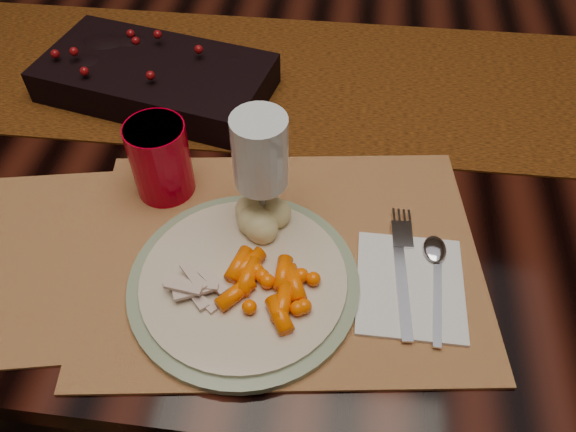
# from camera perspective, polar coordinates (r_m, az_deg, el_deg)

# --- Properties ---
(floor) EXTENTS (5.00, 5.00, 0.00)m
(floor) POSITION_cam_1_polar(r_m,az_deg,el_deg) (1.49, 0.97, -13.03)
(floor) COLOR black
(floor) RESTS_ON ground
(dining_table) EXTENTS (1.80, 1.00, 0.75)m
(dining_table) POSITION_cam_1_polar(r_m,az_deg,el_deg) (1.17, 1.21, -4.53)
(dining_table) COLOR black
(dining_table) RESTS_ON floor
(table_runner) EXTENTS (1.85, 0.40, 0.00)m
(table_runner) POSITION_cam_1_polar(r_m,az_deg,el_deg) (0.98, 5.25, 13.31)
(table_runner) COLOR #382306
(table_runner) RESTS_ON dining_table
(centerpiece) EXTENTS (0.39, 0.26, 0.07)m
(centerpiece) POSITION_cam_1_polar(r_m,az_deg,el_deg) (0.96, -13.35, 13.93)
(centerpiece) COLOR black
(centerpiece) RESTS_ON table_runner
(placemat_main) EXTENTS (0.53, 0.42, 0.00)m
(placemat_main) POSITION_cam_1_polar(r_m,az_deg,el_deg) (0.71, -0.38, -4.05)
(placemat_main) COLOR brown
(placemat_main) RESTS_ON dining_table
(dinner_plate) EXTENTS (0.29, 0.29, 0.02)m
(dinner_plate) POSITION_cam_1_polar(r_m,az_deg,el_deg) (0.68, -4.52, -6.65)
(dinner_plate) COLOR beige
(dinner_plate) RESTS_ON placemat_main
(baby_carrots) EXTENTS (0.11, 0.10, 0.02)m
(baby_carrots) POSITION_cam_1_polar(r_m,az_deg,el_deg) (0.65, -2.39, -7.37)
(baby_carrots) COLOR #FE5B00
(baby_carrots) RESTS_ON dinner_plate
(mashed_potatoes) EXTENTS (0.09, 0.08, 0.05)m
(mashed_potatoes) POSITION_cam_1_polar(r_m,az_deg,el_deg) (0.70, -2.24, -0.12)
(mashed_potatoes) COLOR tan
(mashed_potatoes) RESTS_ON dinner_plate
(turkey_shreds) EXTENTS (0.07, 0.07, 0.01)m
(turkey_shreds) POSITION_cam_1_polar(r_m,az_deg,el_deg) (0.67, -9.19, -7.05)
(turkey_shreds) COLOR beige
(turkey_shreds) RESTS_ON dinner_plate
(napkin) EXTENTS (0.13, 0.15, 0.01)m
(napkin) POSITION_cam_1_polar(r_m,az_deg,el_deg) (0.70, 12.29, -6.91)
(napkin) COLOR silver
(napkin) RESTS_ON placemat_main
(fork) EXTENTS (0.04, 0.17, 0.00)m
(fork) POSITION_cam_1_polar(r_m,az_deg,el_deg) (0.70, 11.56, -5.94)
(fork) COLOR silver
(fork) RESTS_ON napkin
(spoon) EXTENTS (0.04, 0.15, 0.00)m
(spoon) POSITION_cam_1_polar(r_m,az_deg,el_deg) (0.70, 14.84, -6.83)
(spoon) COLOR silver
(spoon) RESTS_ON napkin
(red_cup) EXTENTS (0.09, 0.09, 0.11)m
(red_cup) POSITION_cam_1_polar(r_m,az_deg,el_deg) (0.77, -12.84, 5.63)
(red_cup) COLOR #A10016
(red_cup) RESTS_ON placemat_main
(wine_glass) EXTENTS (0.07, 0.07, 0.18)m
(wine_glass) POSITION_cam_1_polar(r_m,az_deg,el_deg) (0.68, -2.71, 3.79)
(wine_glass) COLOR white
(wine_glass) RESTS_ON dining_table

